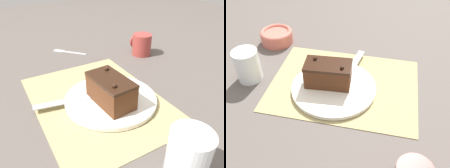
{
  "view_description": "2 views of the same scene",
  "coord_description": "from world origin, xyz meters",
  "views": [
    {
      "loc": [
        -0.47,
        0.22,
        0.37
      ],
      "look_at": [
        -0.05,
        -0.02,
        0.07
      ],
      "focal_mm": 35.0,
      "sensor_mm": 36.0,
      "label": 1
    },
    {
      "loc": [
        0.11,
        -0.61,
        0.56
      ],
      "look_at": [
        -0.01,
        -0.06,
        0.05
      ],
      "focal_mm": 42.0,
      "sensor_mm": 36.0,
      "label": 2
    }
  ],
  "objects": [
    {
      "name": "ground_plane",
      "position": [
        0.0,
        0.0,
        0.0
      ],
      "size": [
        3.0,
        3.0,
        0.0
      ],
      "primitive_type": "plane",
      "color": "#544C47"
    },
    {
      "name": "placemat_woven",
      "position": [
        0.0,
        0.0,
        0.0
      ],
      "size": [
        0.46,
        0.34,
        0.0
      ],
      "primitive_type": "cube",
      "color": "tan",
      "rests_on": "ground_plane"
    },
    {
      "name": "cake_plate",
      "position": [
        -0.03,
        -0.03,
        0.01
      ],
      "size": [
        0.26,
        0.26,
        0.01
      ],
      "color": "white",
      "rests_on": "placemat_woven"
    },
    {
      "name": "chocolate_cake",
      "position": [
        -0.05,
        -0.02,
        0.05
      ],
      "size": [
        0.15,
        0.09,
        0.08
      ],
      "rotation": [
        0.0,
        0.0,
        0.08
      ],
      "color": "#512D19",
      "rests_on": "cake_plate"
    },
    {
      "name": "serving_knife",
      "position": [
        0.0,
        0.02,
        0.02
      ],
      "size": [
        0.06,
        0.23,
        0.01
      ],
      "rotation": [
        0.0,
        0.0,
        6.11
      ],
      "color": "black",
      "rests_on": "cake_plate"
    },
    {
      "name": "drinking_glass",
      "position": [
        -0.3,
        -0.03,
        0.05
      ],
      "size": [
        0.08,
        0.08,
        0.1
      ],
      "color": "white",
      "rests_on": "ground_plane"
    },
    {
      "name": "small_bowl",
      "position": [
        -0.3,
        0.19,
        0.03
      ],
      "size": [
        0.12,
        0.12,
        0.05
      ],
      "color": "#C66656",
      "rests_on": "ground_plane"
    }
  ]
}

